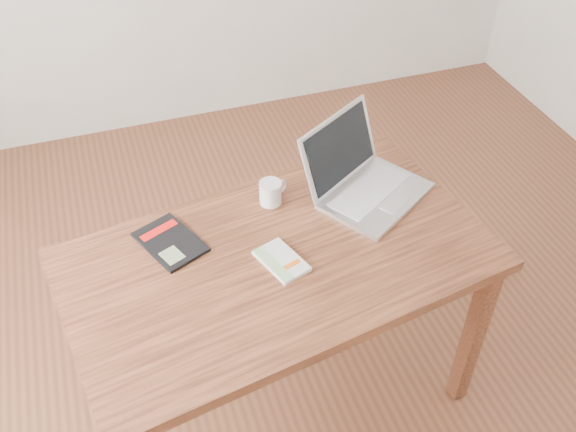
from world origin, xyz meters
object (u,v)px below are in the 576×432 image
object	(u,v)px
white_guidebook	(281,261)
desk	(279,276)
laptop	(363,179)
coffee_mug	(271,192)
black_guidebook	(170,242)

from	to	relation	value
white_guidebook	desk	bearing A→B (deg)	68.52
laptop	coffee_mug	size ratio (longest dim) A/B	4.53
white_guidebook	laptop	distance (m)	0.44
desk	coffee_mug	distance (m)	0.29
coffee_mug	white_guidebook	bearing A→B (deg)	-125.64
coffee_mug	black_guidebook	bearing A→B (deg)	169.80
laptop	coffee_mug	bearing A→B (deg)	140.31
laptop	coffee_mug	distance (m)	0.32
desk	white_guidebook	distance (m)	0.10
desk	laptop	bearing A→B (deg)	20.13
desk	coffee_mug	size ratio (longest dim) A/B	13.32
desk	black_guidebook	world-z (taller)	black_guidebook
white_guidebook	laptop	xyz separation A→B (m)	(0.37, 0.24, 0.05)
desk	black_guidebook	bearing A→B (deg)	142.84
black_guidebook	coffee_mug	size ratio (longest dim) A/B	2.51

